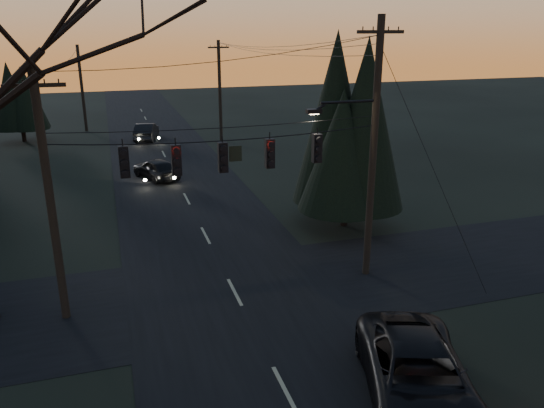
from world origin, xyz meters
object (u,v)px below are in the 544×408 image
object	(u,v)px
utility_pole_left	(67,317)
suv_near	(418,377)
evergreen_right	(348,131)
utility_pole_right	(366,273)
sedan_oncoming_a	(156,169)
utility_pole_far_r	(221,140)
sedan_oncoming_b	(146,132)
utility_pole_far_l	(87,131)

from	to	relation	value
utility_pole_left	suv_near	size ratio (longest dim) A/B	1.46
evergreen_right	utility_pole_left	bearing A→B (deg)	-157.53
utility_pole_right	suv_near	size ratio (longest dim) A/B	1.72
suv_near	utility_pole_right	bearing A→B (deg)	91.54
suv_near	sedan_oncoming_a	xyz separation A→B (m)	(-4.43, 24.37, -0.13)
utility_pole_left	utility_pole_far_r	xyz separation A→B (m)	(11.50, 28.00, 0.00)
utility_pole_left	utility_pole_far_r	distance (m)	30.27
evergreen_right	sedan_oncoming_b	size ratio (longest dim) A/B	1.88
utility_pole_far_r	sedan_oncoming_a	xyz separation A→B (m)	(-6.73, -11.10, 0.68)
utility_pole_left	sedan_oncoming_b	bearing A→B (deg)	80.16
evergreen_right	utility_pole_far_l	bearing A→B (deg)	112.95
utility_pole_far_l	suv_near	xyz separation A→B (m)	(9.20, -43.48, 0.81)
suv_near	sedan_oncoming_a	distance (m)	24.77
utility_pole_right	sedan_oncoming_a	bearing A→B (deg)	111.72
utility_pole_left	sedan_oncoming_b	xyz separation A→B (m)	(5.20, 29.99, 0.74)
utility_pole_far_l	utility_pole_far_r	bearing A→B (deg)	-34.82
utility_pole_far_r	evergreen_right	bearing A→B (deg)	-86.28
sedan_oncoming_a	sedan_oncoming_b	size ratio (longest dim) A/B	0.89
utility_pole_far_r	evergreen_right	world-z (taller)	evergreen_right
utility_pole_far_l	sedan_oncoming_b	bearing A→B (deg)	-49.14
utility_pole_far_l	sedan_oncoming_a	xyz separation A→B (m)	(4.77, -19.10, 0.68)
utility_pole_right	utility_pole_left	xyz separation A→B (m)	(-11.50, 0.00, 0.00)
suv_near	sedan_oncoming_b	world-z (taller)	suv_near
utility_pole_far_l	sedan_oncoming_b	world-z (taller)	utility_pole_far_l
suv_near	utility_pole_far_r	bearing A→B (deg)	104.94
utility_pole_far_r	sedan_oncoming_a	bearing A→B (deg)	-121.23
utility_pole_far_l	evergreen_right	bearing A→B (deg)	-67.05
utility_pole_far_l	sedan_oncoming_b	size ratio (longest dim) A/B	1.77
utility_pole_right	utility_pole_far_r	bearing A→B (deg)	90.00
utility_pole_left	suv_near	xyz separation A→B (m)	(9.20, -7.48, 0.81)
utility_pole_right	utility_pole_left	bearing A→B (deg)	180.00
utility_pole_left	sedan_oncoming_b	distance (m)	30.45
utility_pole_left	utility_pole_far_l	bearing A→B (deg)	90.00
evergreen_right	sedan_oncoming_a	distance (m)	14.75
utility_pole_far_r	suv_near	bearing A→B (deg)	-93.71
utility_pole_right	evergreen_right	bearing A→B (deg)	74.65
utility_pole_far_l	sedan_oncoming_a	size ratio (longest dim) A/B	2.00
utility_pole_far_r	utility_pole_far_l	bearing A→B (deg)	145.18
sedan_oncoming_a	sedan_oncoming_b	world-z (taller)	sedan_oncoming_b
evergreen_right	utility_pole_far_r	bearing A→B (deg)	93.72
utility_pole_far_l	suv_near	bearing A→B (deg)	-78.05
utility_pole_left	sedan_oncoming_a	distance (m)	17.57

